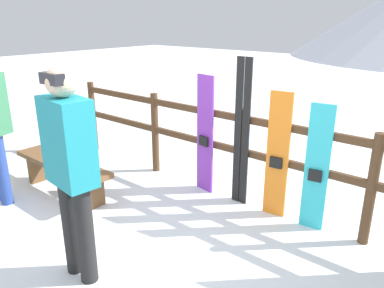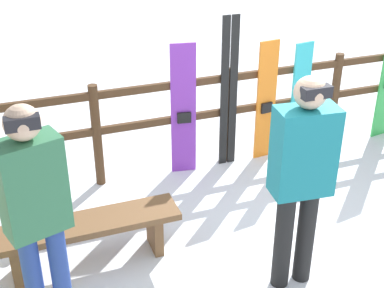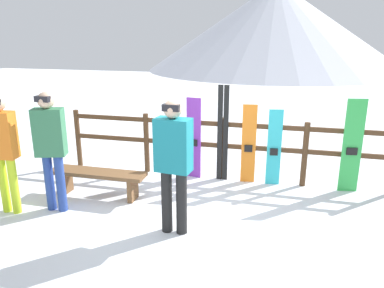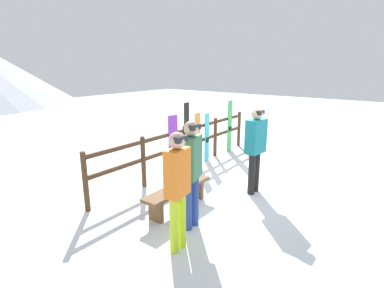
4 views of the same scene
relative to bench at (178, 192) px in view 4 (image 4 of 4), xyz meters
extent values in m
plane|color=white|center=(1.82, -0.38, -0.33)|extent=(40.00, 40.00, 0.00)
cylinder|color=#4C331E|center=(-1.09, 1.28, 0.24)|extent=(0.10, 0.10, 1.14)
cylinder|color=#4C331E|center=(0.36, 1.28, 0.24)|extent=(0.10, 0.10, 1.14)
cylinder|color=#4C331E|center=(1.82, 1.28, 0.24)|extent=(0.10, 0.10, 1.14)
cylinder|color=#4C331E|center=(3.27, 1.28, 0.24)|extent=(0.10, 0.10, 1.14)
cylinder|color=#4C331E|center=(4.72, 1.28, 0.24)|extent=(0.10, 0.10, 1.14)
cube|color=#4C331E|center=(1.82, 1.28, 0.29)|extent=(5.81, 0.05, 0.08)
cube|color=#4C331E|center=(1.82, 1.28, 0.70)|extent=(5.81, 0.05, 0.08)
cube|color=brown|center=(0.00, 0.00, 0.07)|extent=(1.60, 0.36, 0.06)
cube|color=brown|center=(-0.60, 0.00, -0.15)|extent=(0.08, 0.29, 0.38)
cube|color=brown|center=(0.60, 0.00, -0.15)|extent=(0.08, 0.29, 0.38)
cylinder|color=navy|center=(-0.48, -0.60, 0.10)|extent=(0.14, 0.14, 0.87)
cylinder|color=navy|center=(-0.29, -0.60, 0.10)|extent=(0.14, 0.14, 0.87)
cube|color=#33724C|center=(-0.38, -0.60, 0.89)|extent=(0.47, 0.35, 0.69)
sphere|color=#D8B293|center=(-0.38, -0.60, 1.35)|extent=(0.24, 0.24, 0.24)
cube|color=black|center=(-0.38, -0.67, 1.38)|extent=(0.21, 0.08, 0.08)
cylinder|color=#B7D826|center=(-1.09, -0.83, 0.10)|extent=(0.12, 0.12, 0.86)
cylinder|color=#B7D826|center=(-0.92, -0.83, 0.10)|extent=(0.12, 0.12, 0.86)
cube|color=orange|center=(-1.00, -0.83, 0.86)|extent=(0.41, 0.26, 0.68)
sphere|color=#D8B293|center=(-1.00, -0.83, 1.32)|extent=(0.23, 0.23, 0.23)
cube|color=black|center=(-1.00, -0.90, 1.35)|extent=(0.21, 0.08, 0.08)
cylinder|color=black|center=(1.43, -0.80, 0.10)|extent=(0.15, 0.15, 0.88)
cylinder|color=black|center=(1.64, -0.80, 0.10)|extent=(0.15, 0.15, 0.88)
cube|color=teal|center=(1.54, -0.80, 0.89)|extent=(0.48, 0.30, 0.69)
sphere|color=#D8B293|center=(1.54, -0.80, 1.36)|extent=(0.24, 0.24, 0.24)
cube|color=black|center=(1.54, -0.87, 1.39)|extent=(0.21, 0.08, 0.08)
cube|color=purple|center=(1.31, 1.22, 0.41)|extent=(0.27, 0.07, 1.49)
cube|color=black|center=(1.31, 1.20, 0.34)|extent=(0.15, 0.05, 0.12)
cube|color=black|center=(1.78, 1.23, 0.53)|extent=(0.09, 0.02, 1.74)
cube|color=black|center=(1.89, 1.23, 0.53)|extent=(0.09, 0.02, 1.74)
cube|color=orange|center=(2.30, 1.22, 0.37)|extent=(0.25, 0.05, 1.42)
cube|color=black|center=(2.30, 1.20, 0.30)|extent=(0.14, 0.05, 0.12)
cube|color=#2DBFCC|center=(2.75, 1.22, 0.34)|extent=(0.24, 0.06, 1.35)
cube|color=black|center=(2.75, 1.20, 0.27)|extent=(0.14, 0.05, 0.12)
cube|color=green|center=(4.00, 1.22, 0.46)|extent=(0.32, 0.08, 1.59)
cube|color=black|center=(4.00, 1.20, 0.38)|extent=(0.18, 0.06, 0.12)
camera|label=1|loc=(4.02, -2.29, 1.81)|focal=35.00mm
camera|label=2|loc=(-0.43, -3.76, 2.75)|focal=50.00mm
camera|label=3|loc=(2.87, -5.14, 2.26)|focal=35.00mm
camera|label=4|loc=(-3.97, -3.33, 2.30)|focal=28.00mm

